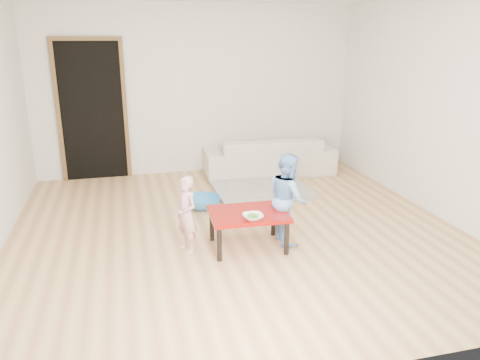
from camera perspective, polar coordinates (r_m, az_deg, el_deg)
name	(u,v)px	position (r m, az deg, el deg)	size (l,w,h in m)	color
floor	(236,229)	(5.41, -0.52, -5.96)	(5.00, 5.00, 0.01)	#B5804D
back_wall	(198,90)	(7.47, -5.20, 10.84)	(5.00, 0.02, 2.60)	white
right_wall	(439,108)	(6.12, 23.06, 8.10)	(0.02, 5.00, 2.60)	white
doorway	(92,112)	(7.40, -17.55, 7.91)	(1.02, 0.08, 2.11)	brown
sofa	(269,155)	(7.46, 3.51, 3.02)	(2.03, 0.79, 0.59)	beige
cushion	(250,149)	(7.20, 1.24, 3.79)	(0.44, 0.39, 0.12)	orange
red_table	(248,230)	(4.89, 0.98, -6.09)	(0.79, 0.59, 0.39)	maroon
bowl	(253,217)	(4.63, 1.60, -4.51)	(0.20, 0.20, 0.05)	white
broccoli	(253,217)	(4.63, 1.60, -4.47)	(0.12, 0.12, 0.06)	#2D5919
child_pink	(186,215)	(4.77, -6.55, -4.20)	(0.29, 0.19, 0.80)	#D56173
child_blue	(288,198)	(4.97, 5.85, -2.19)	(0.47, 0.37, 0.97)	#618FE2
basin	(203,202)	(6.04, -4.55, -2.74)	(0.46, 0.46, 0.14)	teal
blanket	(261,189)	(6.67, 2.55, -1.08)	(1.31, 1.09, 0.07)	#B4AF9F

